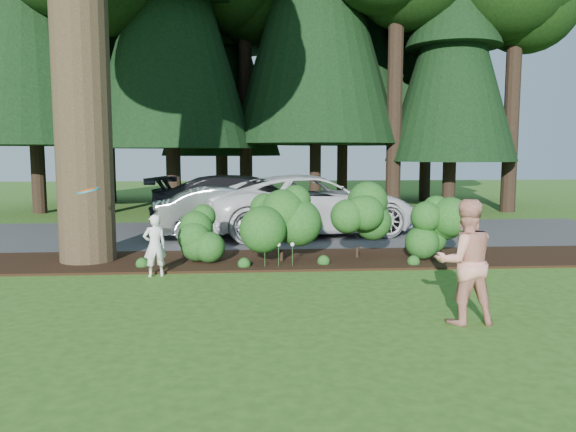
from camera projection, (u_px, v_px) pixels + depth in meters
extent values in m
plane|color=#2D5418|center=(304.00, 296.00, 9.80)|extent=(80.00, 80.00, 0.00)
cube|color=black|center=(289.00, 260.00, 13.02)|extent=(16.00, 2.50, 0.05)
cube|color=#38383A|center=(279.00, 234.00, 17.23)|extent=(22.00, 6.00, 0.03)
sphere|color=#174A16|center=(202.00, 234.00, 12.75)|extent=(1.08, 1.08, 1.08)
cylinder|color=black|center=(202.00, 256.00, 12.81)|extent=(0.08, 0.08, 0.30)
sphere|color=#174A16|center=(281.00, 222.00, 12.65)|extent=(1.35, 1.35, 1.35)
cylinder|color=black|center=(282.00, 256.00, 12.74)|extent=(0.08, 0.08, 0.30)
sphere|color=#174A16|center=(358.00, 224.00, 13.09)|extent=(1.26, 1.26, 1.26)
cylinder|color=black|center=(357.00, 253.00, 13.17)|extent=(0.08, 0.08, 0.30)
sphere|color=#174A16|center=(436.00, 230.00, 13.04)|extent=(1.17, 1.17, 1.17)
cylinder|color=black|center=(435.00, 253.00, 13.10)|extent=(0.08, 0.08, 0.30)
cylinder|color=#174A16|center=(265.00, 257.00, 12.11)|extent=(0.01, 0.01, 0.50)
sphere|color=white|center=(265.00, 245.00, 12.08)|extent=(0.09, 0.09, 0.09)
cylinder|color=#174A16|center=(279.00, 257.00, 12.13)|extent=(0.01, 0.01, 0.50)
sphere|color=white|center=(279.00, 245.00, 12.10)|extent=(0.09, 0.09, 0.09)
cylinder|color=#174A16|center=(292.00, 257.00, 12.15)|extent=(0.01, 0.01, 0.50)
sphere|color=white|center=(292.00, 244.00, 12.12)|extent=(0.09, 0.09, 0.09)
cylinder|color=black|center=(33.00, 92.00, 22.42)|extent=(0.50, 0.50, 9.80)
cone|color=black|center=(29.00, 20.00, 22.11)|extent=(6.16, 6.16, 10.50)
cylinder|color=black|center=(100.00, 102.00, 23.14)|extent=(0.50, 0.50, 9.10)
cylinder|color=black|center=(175.00, 87.00, 23.78)|extent=(0.50, 0.50, 10.50)
cone|color=black|center=(173.00, 14.00, 23.44)|extent=(6.60, 6.60, 11.25)
cylinder|color=black|center=(245.00, 106.00, 22.61)|extent=(0.50, 0.50, 8.75)
cylinder|color=black|center=(316.00, 78.00, 23.68)|extent=(0.50, 0.50, 11.20)
cone|color=black|center=(317.00, 0.00, 23.32)|extent=(7.04, 7.04, 12.00)
cylinder|color=black|center=(380.00, 102.00, 24.99)|extent=(0.50, 0.50, 9.45)
cylinder|color=black|center=(448.00, 82.00, 23.61)|extent=(0.50, 0.50, 10.85)
cone|color=black|center=(450.00, 6.00, 23.25)|extent=(6.82, 6.82, 11.62)
cylinder|color=black|center=(485.00, 100.00, 25.83)|extent=(0.50, 0.50, 9.80)
cylinder|color=black|center=(99.00, 87.00, 26.91)|extent=(0.50, 0.50, 11.20)
cone|color=black|center=(97.00, 18.00, 26.55)|extent=(7.04, 7.04, 12.00)
cylinder|color=black|center=(214.00, 95.00, 26.86)|extent=(0.50, 0.50, 10.50)
cone|color=black|center=(213.00, 30.00, 26.52)|extent=(6.60, 6.60, 11.25)
cylinder|color=black|center=(335.00, 83.00, 28.21)|extent=(0.50, 0.50, 11.90)
cone|color=black|center=(336.00, 13.00, 27.82)|extent=(7.48, 7.48, 12.75)
cylinder|color=black|center=(435.00, 101.00, 28.18)|extent=(0.50, 0.50, 10.15)
cone|color=black|center=(437.00, 41.00, 27.85)|extent=(6.38, 6.38, 10.88)
imported|color=silver|center=(231.00, 212.00, 16.27)|extent=(4.68, 2.34, 1.47)
imported|color=silver|center=(312.00, 205.00, 16.90)|extent=(6.96, 4.24, 1.80)
imported|color=black|center=(246.00, 203.00, 17.85)|extent=(6.36, 3.57, 1.74)
imported|color=white|center=(155.00, 246.00, 11.31)|extent=(0.54, 0.44, 1.26)
imported|color=#D3421C|center=(465.00, 262.00, 8.17)|extent=(0.89, 0.70, 1.83)
cylinder|color=teal|center=(88.00, 191.00, 11.18)|extent=(0.45, 0.45, 0.15)
cylinder|color=#F55914|center=(88.00, 190.00, 11.18)|extent=(0.32, 0.31, 0.11)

